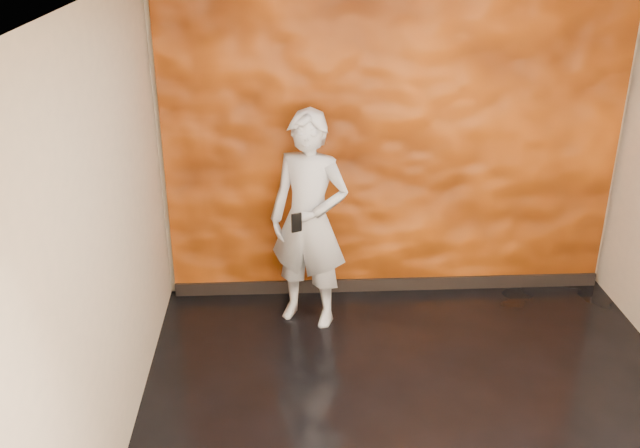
% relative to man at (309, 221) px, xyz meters
% --- Properties ---
extents(room, '(4.02, 4.02, 2.81)m').
position_rel_man_xyz_m(room, '(0.74, -1.47, 0.48)').
color(room, black).
rests_on(room, ground).
extents(feature_wall, '(3.90, 0.06, 2.75)m').
position_rel_man_xyz_m(feature_wall, '(0.74, 0.49, 0.46)').
color(feature_wall, '#D55B10').
rests_on(feature_wall, ground).
extents(baseboard, '(3.90, 0.04, 0.12)m').
position_rel_man_xyz_m(baseboard, '(0.74, 0.45, -0.86)').
color(baseboard, black).
rests_on(baseboard, ground).
extents(man, '(0.79, 0.67, 1.83)m').
position_rel_man_xyz_m(man, '(0.00, 0.00, 0.00)').
color(man, '#9EA4AF').
rests_on(man, ground).
extents(phone, '(0.08, 0.05, 0.15)m').
position_rel_man_xyz_m(phone, '(-0.11, -0.27, 0.10)').
color(phone, black).
rests_on(phone, man).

